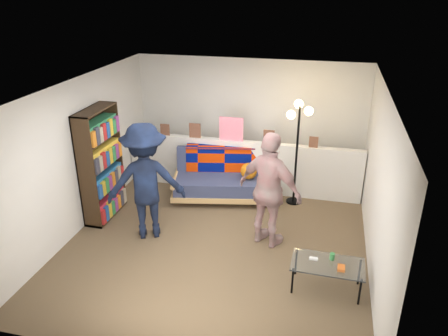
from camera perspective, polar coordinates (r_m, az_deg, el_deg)
name	(u,v)px	position (r m, az deg, el deg)	size (l,w,h in m)	color
ground	(218,239)	(6.96, -0.79, -9.24)	(5.00, 5.00, 0.00)	brown
room_shell	(225,129)	(6.65, 0.15, 5.15)	(4.60, 5.05, 2.45)	silver
half_wall_ledge	(241,166)	(8.28, 2.30, 0.28)	(4.45, 0.15, 1.00)	silver
ledge_decor	(230,131)	(8.06, 0.76, 4.80)	(2.97, 0.02, 0.45)	brown
futon_sofa	(225,178)	(8.05, 0.15, -1.38)	(2.01, 1.23, 0.81)	tan
bookshelf	(101,168)	(7.53, -15.76, 0.05)	(0.31, 0.94, 1.89)	black
coffee_table	(328,265)	(5.93, 13.44, -12.28)	(0.94, 0.53, 0.48)	black
floor_lamp	(298,132)	(7.63, 9.64, 4.62)	(0.44, 0.37, 1.89)	black
person_left	(146,182)	(6.75, -10.18, -1.75)	(1.20, 0.69, 1.85)	black
person_right	(270,191)	(6.47, 6.00, -2.98)	(1.05, 0.44, 1.79)	pink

